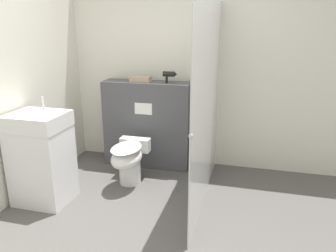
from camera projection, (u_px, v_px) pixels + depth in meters
The scene contains 8 objects.
ground_plane at pixel (136, 246), 2.71m from camera, with size 12.00×12.00×0.00m, color #565451.
wall_back at pixel (185, 68), 4.10m from camera, with size 8.00×0.06×2.50m.
partition_panel at pixel (148, 124), 4.18m from camera, with size 1.11×0.31×1.09m.
shower_glass at pixel (208, 105), 3.21m from camera, with size 0.04×1.79×2.02m.
toilet at pixel (129, 159), 3.70m from camera, with size 0.35×0.58×0.48m.
sink_vanity at pixel (42, 158), 3.30m from camera, with size 0.54×0.47×1.08m.
hair_drier at pixel (169, 75), 3.88m from camera, with size 0.17×0.06×0.14m.
folded_towel at pixel (141, 79), 4.01m from camera, with size 0.25×0.13×0.07m.
Camera 1 is at (0.85, -2.16, 1.74)m, focal length 35.00 mm.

